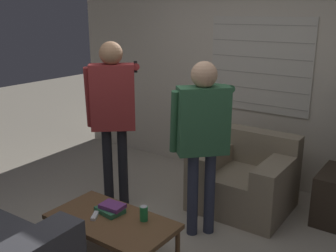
{
  "coord_description": "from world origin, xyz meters",
  "views": [
    {
      "loc": [
        1.96,
        -2.3,
        2.01
      ],
      "look_at": [
        -0.06,
        0.52,
        1.0
      ],
      "focal_mm": 42.0,
      "sensor_mm": 36.0,
      "label": 1
    }
  ],
  "objects_px": {
    "person_left_standing": "(113,105)",
    "soda_can": "(144,213)",
    "spare_remote": "(95,216)",
    "book_stack": "(111,208)",
    "armchair_beige": "(245,179)",
    "person_right_standing": "(203,128)",
    "coffee_table": "(112,223)"
  },
  "relations": [
    {
      "from": "coffee_table",
      "to": "book_stack",
      "type": "distance_m",
      "value": 0.14
    },
    {
      "from": "coffee_table",
      "to": "soda_can",
      "type": "distance_m",
      "value": 0.28
    },
    {
      "from": "book_stack",
      "to": "spare_remote",
      "type": "relative_size",
      "value": 1.86
    },
    {
      "from": "person_left_standing",
      "to": "armchair_beige",
      "type": "bearing_deg",
      "value": -5.45
    },
    {
      "from": "soda_can",
      "to": "armchair_beige",
      "type": "bearing_deg",
      "value": 79.95
    },
    {
      "from": "person_left_standing",
      "to": "person_right_standing",
      "type": "distance_m",
      "value": 1.0
    },
    {
      "from": "person_left_standing",
      "to": "person_right_standing",
      "type": "relative_size",
      "value": 1.08
    },
    {
      "from": "person_left_standing",
      "to": "soda_can",
      "type": "bearing_deg",
      "value": -75.53
    },
    {
      "from": "spare_remote",
      "to": "person_right_standing",
      "type": "bearing_deg",
      "value": 30.39
    },
    {
      "from": "soda_can",
      "to": "coffee_table",
      "type": "bearing_deg",
      "value": -148.06
    },
    {
      "from": "person_right_standing",
      "to": "soda_can",
      "type": "height_order",
      "value": "person_right_standing"
    },
    {
      "from": "soda_can",
      "to": "person_left_standing",
      "type": "bearing_deg",
      "value": 145.32
    },
    {
      "from": "person_right_standing",
      "to": "soda_can",
      "type": "xyz_separation_m",
      "value": [
        -0.13,
        -0.67,
        -0.58
      ]
    },
    {
      "from": "soda_can",
      "to": "person_right_standing",
      "type": "bearing_deg",
      "value": 78.75
    },
    {
      "from": "soda_can",
      "to": "spare_remote",
      "type": "bearing_deg",
      "value": -151.81
    },
    {
      "from": "person_right_standing",
      "to": "book_stack",
      "type": "bearing_deg",
      "value": -167.29
    },
    {
      "from": "armchair_beige",
      "to": "soda_can",
      "type": "distance_m",
      "value": 1.41
    },
    {
      "from": "spare_remote",
      "to": "book_stack",
      "type": "bearing_deg",
      "value": 39.68
    },
    {
      "from": "book_stack",
      "to": "spare_remote",
      "type": "bearing_deg",
      "value": -110.48
    },
    {
      "from": "person_left_standing",
      "to": "soda_can",
      "type": "xyz_separation_m",
      "value": [
        0.86,
        -0.6,
        -0.67
      ]
    },
    {
      "from": "person_left_standing",
      "to": "soda_can",
      "type": "relative_size",
      "value": 13.82
    },
    {
      "from": "spare_remote",
      "to": "soda_can",
      "type": "bearing_deg",
      "value": -1.65
    },
    {
      "from": "book_stack",
      "to": "spare_remote",
      "type": "height_order",
      "value": "book_stack"
    },
    {
      "from": "person_left_standing",
      "to": "spare_remote",
      "type": "bearing_deg",
      "value": -98.39
    },
    {
      "from": "coffee_table",
      "to": "person_right_standing",
      "type": "bearing_deg",
      "value": 66.16
    },
    {
      "from": "coffee_table",
      "to": "person_right_standing",
      "type": "height_order",
      "value": "person_right_standing"
    },
    {
      "from": "person_left_standing",
      "to": "spare_remote",
      "type": "height_order",
      "value": "person_left_standing"
    },
    {
      "from": "book_stack",
      "to": "spare_remote",
      "type": "distance_m",
      "value": 0.15
    },
    {
      "from": "soda_can",
      "to": "spare_remote",
      "type": "relative_size",
      "value": 0.95
    },
    {
      "from": "book_stack",
      "to": "coffee_table",
      "type": "bearing_deg",
      "value": -44.09
    },
    {
      "from": "coffee_table",
      "to": "armchair_beige",
      "type": "bearing_deg",
      "value": 72.87
    },
    {
      "from": "person_right_standing",
      "to": "person_left_standing",
      "type": "bearing_deg",
      "value": 138.2
    }
  ]
}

